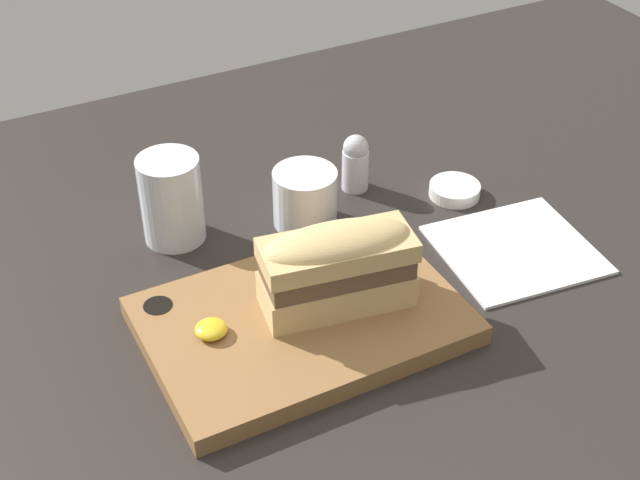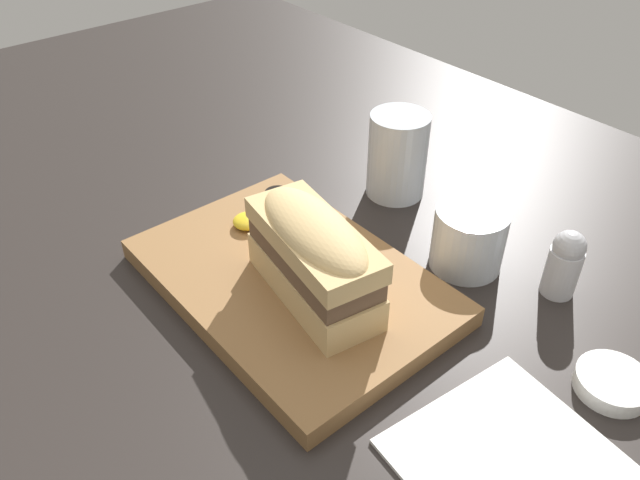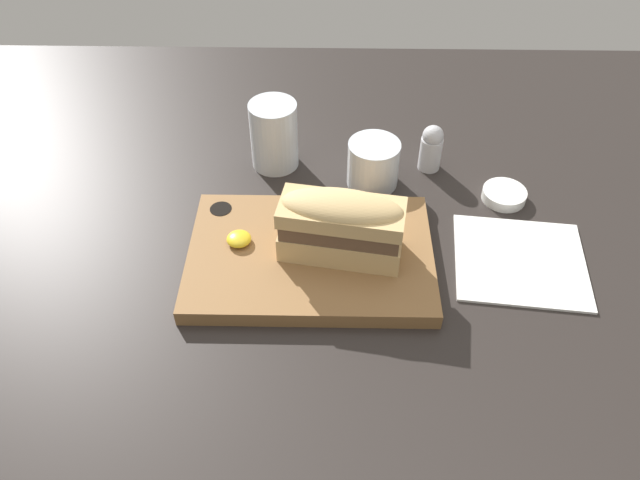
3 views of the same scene
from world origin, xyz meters
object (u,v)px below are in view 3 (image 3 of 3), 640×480
Objects in this scene: salt_shaker at (431,147)px; condiment_dish at (504,195)px; water_glass at (274,139)px; sandwich at (341,224)px; serving_board at (311,256)px; wine_glass at (373,165)px; napkin at (520,261)px.

condiment_dish is (10.46, -7.52, -3.09)cm from salt_shaker.
water_glass is 1.66× the size of condiment_dish.
salt_shaker is (14.18, 21.29, -3.48)cm from sandwich.
sandwich reaches higher than serving_board.
wine_glass is 1.20× the size of condiment_dish.
sandwich is 1.54× the size of water_glass.
condiment_dish is at bearing 29.19° from sandwich.
wine_glass is at bearing 62.49° from serving_board.
sandwich is 18.59cm from wine_glass.
salt_shaker reaches higher than wine_glass.
sandwich is at bearing -150.81° from condiment_dish.
sandwich is 25.82cm from salt_shaker.
serving_board is 22.87cm from water_glass.
napkin is (28.35, 0.41, -0.94)cm from serving_board.
water_glass reaches higher than salt_shaker.
serving_board is 1.71× the size of napkin.
serving_board is at bearing -179.17° from napkin.
salt_shaker reaches higher than napkin.
sandwich reaches higher than water_glass.
salt_shaker is at bearing 49.27° from serving_board.
napkin is 2.48× the size of salt_shaker.
sandwich is at bearing -65.00° from water_glass.
wine_glass is at bearing 139.14° from napkin.
serving_board reaches higher than condiment_dish.
napkin is (24.42, 0.67, -7.17)cm from sandwich.
water_glass reaches higher than serving_board.
salt_shaker is at bearing 56.33° from sandwich.
sandwich reaches higher than condiment_dish.
water_glass is 0.57× the size of napkin.
wine_glass is at bearing -16.45° from water_glass.
serving_board is 4.25× the size of salt_shaker.
napkin is at bearing -40.86° from wine_glass.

